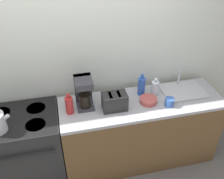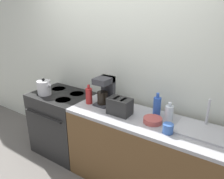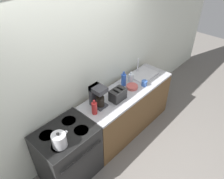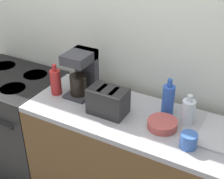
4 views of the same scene
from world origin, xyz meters
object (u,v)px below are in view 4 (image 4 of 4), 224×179
cup_blue (189,141)px  bowl (162,124)px  stove (16,119)px  bottle_blue (168,100)px  bottle_clear (188,111)px  toaster (108,101)px  bottle_red (56,82)px  coffee_maker (82,71)px

cup_blue → bowl: 0.22m
stove → bottle_blue: 1.45m
bottle_clear → bowl: size_ratio=1.08×
toaster → bottle_clear: 0.52m
bottle_clear → cup_blue: bearing=-71.1°
bowl → bottle_blue: bearing=100.1°
toaster → stove: bearing=176.4°
stove → bowl: 1.45m
stove → bottle_clear: size_ratio=4.33×
stove → bowl: (1.37, -0.04, 0.46)m
bottle_red → cup_blue: size_ratio=2.39×
cup_blue → bowl: (-0.20, 0.10, -0.02)m
bottle_clear → bottle_red: bearing=-173.6°
coffee_maker → bowl: bearing=-10.2°
stove → toaster: 1.12m
bottle_blue → coffee_maker: bearing=-176.4°
stove → coffee_maker: (0.69, 0.08, 0.61)m
bottle_red → cup_blue: bottle_red is taller
coffee_maker → bottle_clear: 0.80m
bottle_blue → bowl: bearing=-79.9°
toaster → bowl: toaster is taller
cup_blue → bottle_blue: bearing=130.4°
stove → toaster: bearing=-3.6°
toaster → bowl: size_ratio=1.34×
stove → bottle_blue: (1.34, 0.12, 0.54)m
bowl → coffee_maker: bearing=169.8°
stove → cup_blue: size_ratio=8.99×
stove → cup_blue: (1.57, -0.15, 0.48)m
toaster → bottle_red: size_ratio=1.08×
bowl → toaster: bearing=-177.3°
bottle_blue → cup_blue: size_ratio=2.65×
coffee_maker → bottle_blue: (0.65, 0.04, -0.07)m
coffee_maker → cup_blue: size_ratio=3.40×
bottle_blue → bowl: (0.03, -0.16, -0.08)m
coffee_maker → bottle_blue: 0.65m
bottle_blue → bottle_clear: bearing=-14.1°
bottle_red → cup_blue: 1.05m
toaster → bowl: 0.39m
cup_blue → stove: bearing=174.6°
coffee_maker → bottle_red: coffee_maker is taller
bottle_blue → cup_blue: (0.23, -0.27, -0.06)m
bottle_clear → coffee_maker: bearing=-179.8°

